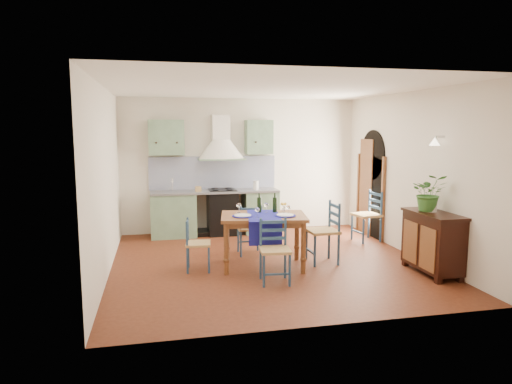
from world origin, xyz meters
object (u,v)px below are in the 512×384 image
chair_near (275,250)px  potted_plant (429,193)px  dining_table (264,221)px  sideboard (432,241)px

chair_near → potted_plant: 2.51m
dining_table → sideboard: (2.40, -0.86, -0.23)m
dining_table → potted_plant: potted_plant is taller
dining_table → sideboard: 2.56m
chair_near → sideboard: 2.42m
chair_near → sideboard: size_ratio=0.86×
dining_table → potted_plant: 2.54m
sideboard → potted_plant: 0.72m
dining_table → sideboard: size_ratio=1.37×
dining_table → chair_near: dining_table is taller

